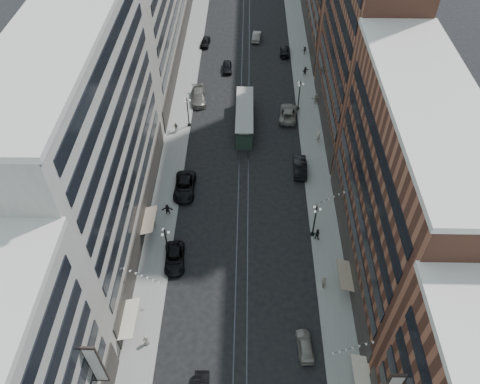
# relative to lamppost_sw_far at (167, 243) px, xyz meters

# --- Properties ---
(ground) EXTENTS (220.00, 220.00, 0.00)m
(ground) POSITION_rel_lamppost_sw_far_xyz_m (9.20, 32.00, -3.10)
(ground) COLOR black
(ground) RESTS_ON ground
(sidewalk_west) EXTENTS (4.00, 180.00, 0.15)m
(sidewalk_west) POSITION_rel_lamppost_sw_far_xyz_m (-1.80, 42.00, -3.02)
(sidewalk_west) COLOR gray
(sidewalk_west) RESTS_ON ground
(sidewalk_east) EXTENTS (4.00, 180.00, 0.15)m
(sidewalk_east) POSITION_rel_lamppost_sw_far_xyz_m (20.20, 42.00, -3.02)
(sidewalk_east) COLOR gray
(sidewalk_east) RESTS_ON ground
(rail_west) EXTENTS (0.12, 180.00, 0.02)m
(rail_west) POSITION_rel_lamppost_sw_far_xyz_m (8.50, 42.00, -3.09)
(rail_west) COLOR #2D2D33
(rail_west) RESTS_ON ground
(rail_east) EXTENTS (0.12, 180.00, 0.02)m
(rail_east) POSITION_rel_lamppost_sw_far_xyz_m (9.90, 42.00, -3.09)
(rail_east) COLOR #2D2D33
(rail_east) RESTS_ON ground
(building_west_mid) EXTENTS (8.00, 36.00, 28.00)m
(building_west_mid) POSITION_rel_lamppost_sw_far_xyz_m (-7.80, 5.00, 10.90)
(building_west_mid) COLOR #9D988B
(building_west_mid) RESTS_ON ground
(building_east_mid) EXTENTS (8.00, 30.00, 24.00)m
(building_east_mid) POSITION_rel_lamppost_sw_far_xyz_m (26.20, -0.00, 8.90)
(building_east_mid) COLOR brown
(building_east_mid) RESTS_ON ground
(building_east_tower) EXTENTS (8.00, 26.00, 42.00)m
(building_east_tower) POSITION_rel_lamppost_sw_far_xyz_m (26.20, 28.00, 17.90)
(building_east_tower) COLOR brown
(building_east_tower) RESTS_ON ground
(lamppost_sw_far) EXTENTS (1.03, 1.14, 5.52)m
(lamppost_sw_far) POSITION_rel_lamppost_sw_far_xyz_m (0.00, 0.00, 0.00)
(lamppost_sw_far) COLOR black
(lamppost_sw_far) RESTS_ON sidewalk_west
(lamppost_sw_mid) EXTENTS (1.03, 1.14, 5.52)m
(lamppost_sw_mid) POSITION_rel_lamppost_sw_far_xyz_m (0.00, 27.00, 0.00)
(lamppost_sw_mid) COLOR black
(lamppost_sw_mid) RESTS_ON sidewalk_west
(lamppost_se_far) EXTENTS (1.03, 1.14, 5.52)m
(lamppost_se_far) POSITION_rel_lamppost_sw_far_xyz_m (18.40, 4.00, 0.00)
(lamppost_se_far) COLOR black
(lamppost_se_far) RESTS_ON sidewalk_east
(lamppost_se_mid) EXTENTS (1.03, 1.14, 5.52)m
(lamppost_se_mid) POSITION_rel_lamppost_sw_far_xyz_m (18.40, 32.00, 0.00)
(lamppost_se_mid) COLOR black
(lamppost_se_mid) RESTS_ON sidewalk_east
(streetcar) EXTENTS (2.81, 12.71, 3.52)m
(streetcar) POSITION_rel_lamppost_sw_far_xyz_m (9.20, 27.24, -1.47)
(streetcar) COLOR #253B2D
(streetcar) RESTS_ON ground
(car_2) EXTENTS (2.86, 5.45, 1.46)m
(car_2) POSITION_rel_lamppost_sw_far_xyz_m (0.80, -0.56, -2.36)
(car_2) COLOR black
(car_2) RESTS_ON ground
(car_4) EXTENTS (1.97, 4.24, 1.40)m
(car_4) POSITION_rel_lamppost_sw_far_xyz_m (16.15, -11.78, -2.39)
(car_4) COLOR gray
(car_4) RESTS_ON ground
(pedestrian_1) EXTENTS (0.89, 0.69, 1.61)m
(pedestrian_1) POSITION_rel_lamppost_sw_far_xyz_m (-0.97, -11.54, -2.14)
(pedestrian_1) COLOR #A19A85
(pedestrian_1) RESTS_ON sidewalk_west
(pedestrian_2) EXTENTS (0.89, 0.67, 1.63)m
(pedestrian_2) POSITION_rel_lamppost_sw_far_xyz_m (-2.70, 5.15, -2.13)
(pedestrian_2) COLOR black
(pedestrian_2) RESTS_ON sidewalk_west
(pedestrian_4) EXTENTS (0.69, 1.20, 1.93)m
(pedestrian_4) POSITION_rel_lamppost_sw_far_xyz_m (18.96, -3.98, -1.98)
(pedestrian_4) COLOR #B9B099
(pedestrian_4) RESTS_ON sidewalk_east
(car_7) EXTENTS (2.90, 6.23, 1.73)m
(car_7) POSITION_rel_lamppost_sw_far_xyz_m (0.80, 11.93, -2.23)
(car_7) COLOR black
(car_7) RESTS_ON ground
(car_8) EXTENTS (3.12, 6.18, 1.72)m
(car_8) POSITION_rel_lamppost_sw_far_xyz_m (0.98, 34.29, -2.24)
(car_8) COLOR #625F57
(car_8) RESTS_ON ground
(car_9) EXTENTS (2.11, 4.36, 1.43)m
(car_9) POSITION_rel_lamppost_sw_far_xyz_m (0.80, 54.17, -2.38)
(car_9) COLOR black
(car_9) RESTS_ON ground
(car_10) EXTENTS (2.00, 5.44, 1.78)m
(car_10) POSITION_rel_lamppost_sw_far_xyz_m (17.60, 16.43, -2.21)
(car_10) COLOR black
(car_10) RESTS_ON ground
(car_11) EXTENTS (3.55, 6.45, 1.71)m
(car_11) POSITION_rel_lamppost_sw_far_xyz_m (16.57, 29.75, -2.24)
(car_11) COLOR slate
(car_11) RESTS_ON ground
(car_12) EXTENTS (2.22, 4.88, 1.38)m
(car_12) POSITION_rel_lamppost_sw_far_xyz_m (17.05, 50.86, -2.40)
(car_12) COLOR black
(car_12) RESTS_ON ground
(car_13) EXTENTS (1.86, 4.35, 1.46)m
(car_13) POSITION_rel_lamppost_sw_far_xyz_m (5.70, 44.43, -2.36)
(car_13) COLOR black
(car_13) RESTS_ON ground
(car_14) EXTENTS (2.06, 4.84, 1.55)m
(car_14) POSITION_rel_lamppost_sw_far_xyz_m (11.40, 56.65, -2.32)
(car_14) COLOR slate
(car_14) RESTS_ON ground
(pedestrian_5) EXTENTS (1.60, 0.54, 1.71)m
(pedestrian_5) POSITION_rel_lamppost_sw_far_xyz_m (-1.07, 7.39, -2.09)
(pedestrian_5) COLOR black
(pedestrian_5) RESTS_ON sidewalk_west
(pedestrian_6) EXTENTS (1.10, 0.60, 1.78)m
(pedestrian_6) POSITION_rel_lamppost_sw_far_xyz_m (-1.91, 25.38, -2.05)
(pedestrian_6) COLOR #AB9F8E
(pedestrian_6) RESTS_ON sidewalk_west
(pedestrian_7) EXTENTS (0.97, 0.74, 1.77)m
(pedestrian_7) POSITION_rel_lamppost_sw_far_xyz_m (18.87, 3.41, -2.06)
(pedestrian_7) COLOR black
(pedestrian_7) RESTS_ON sidewalk_east
(pedestrian_8) EXTENTS (0.83, 0.77, 1.91)m
(pedestrian_8) POSITION_rel_lamppost_sw_far_xyz_m (20.97, 23.34, -1.99)
(pedestrian_8) COLOR beige
(pedestrian_8) RESTS_ON sidewalk_east
(pedestrian_9) EXTENTS (1.13, 0.67, 1.63)m
(pedestrian_9) POSITION_rel_lamppost_sw_far_xyz_m (21.00, 50.59, -2.13)
(pedestrian_9) COLOR black
(pedestrian_9) RESTS_ON sidewalk_east
(pedestrian_extra_0) EXTENTS (1.76, 0.74, 1.84)m
(pedestrian_extra_0) POSITION_rel_lamppost_sw_far_xyz_m (21.64, 33.74, -2.03)
(pedestrian_extra_0) COLOR #BDB49C
(pedestrian_extra_0) RESTS_ON sidewalk_east
(pedestrian_extra_1) EXTENTS (1.53, 1.27, 1.68)m
(pedestrian_extra_1) POSITION_rel_lamppost_sw_far_xyz_m (20.50, 42.97, -2.11)
(pedestrian_extra_1) COLOR black
(pedestrian_extra_1) RESTS_ON sidewalk_east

